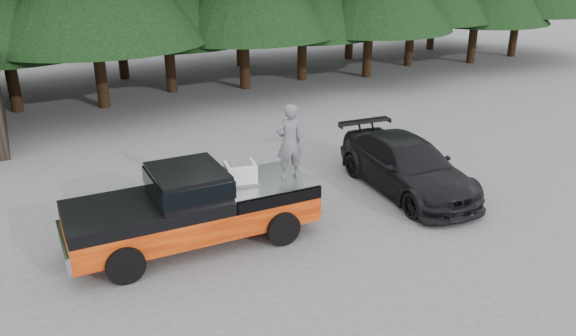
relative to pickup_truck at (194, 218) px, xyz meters
name	(u,v)px	position (x,y,z in m)	size (l,w,h in m)	color
ground	(254,246)	(1.18, -0.79, -0.67)	(120.00, 120.00, 0.00)	#515154
pickup_truck	(194,218)	(0.00, 0.00, 0.00)	(6.00, 2.04, 1.33)	#F05911
truck_cab	(188,181)	(-0.10, 0.00, 0.96)	(1.66, 1.90, 0.59)	black
air_compressor	(241,174)	(1.22, 0.01, 0.91)	(0.71, 0.59, 0.49)	silver
man_on_bed	(289,142)	(2.40, -0.25, 1.61)	(0.69, 0.45, 1.90)	#57575E
parked_car	(407,166)	(6.50, 0.29, 0.10)	(2.14, 5.26, 1.53)	black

